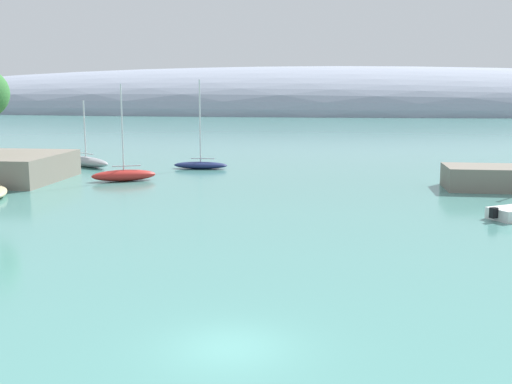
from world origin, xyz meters
The scene contains 5 objects.
water centered at (0.00, 0.00, 0.00)m, with size 600.00×600.00×0.00m, color teal.
distant_ridge centered at (-2.62, 204.65, 0.00)m, with size 385.77×86.01×31.53m, color #8E99AD.
sailboat_navy_near_shore centered at (-10.72, 45.31, 0.49)m, with size 5.76×2.00×9.35m.
sailboat_red_mid_mooring centered at (-15.91, 35.77, 0.58)m, with size 6.02×4.04×8.86m.
sailboat_grey_end_of_line centered at (-23.56, 45.62, 0.57)m, with size 7.64×6.31×7.18m.
Camera 1 is at (3.29, -19.39, 8.58)m, focal length 43.81 mm.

